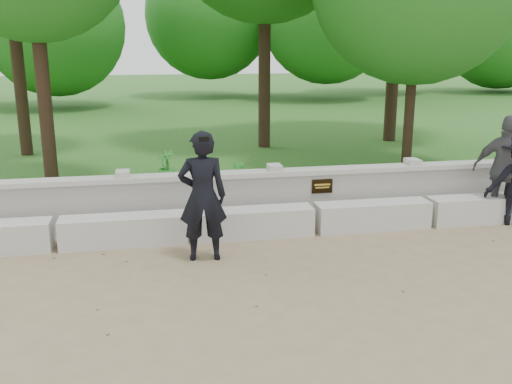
{
  "coord_description": "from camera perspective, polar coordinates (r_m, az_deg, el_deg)",
  "views": [
    {
      "loc": [
        -2.6,
        -6.56,
        2.98
      ],
      "look_at": [
        -1.09,
        1.22,
        0.91
      ],
      "focal_mm": 40.0,
      "sensor_mm": 36.0,
      "label": 1
    }
  ],
  "objects": [
    {
      "name": "lawn",
      "position": [
        20.91,
        -3.77,
        6.8
      ],
      "size": [
        40.0,
        22.0,
        0.25
      ],
      "primitive_type": "cube",
      "color": "#1C5717",
      "rests_on": "ground"
    },
    {
      "name": "shrub_b",
      "position": [
        10.83,
        -1.84,
        1.58
      ],
      "size": [
        0.35,
        0.38,
        0.55
      ],
      "primitive_type": "imported",
      "rotation": [
        0.0,
        0.0,
        1.98
      ],
      "color": "#2F832C",
      "rests_on": "lawn"
    },
    {
      "name": "shrub_d",
      "position": [
        11.67,
        -8.95,
        2.57
      ],
      "size": [
        0.47,
        0.48,
        0.64
      ],
      "primitive_type": "imported",
      "rotation": [
        0.0,
        0.0,
        5.47
      ],
      "color": "#2F832C",
      "rests_on": "lawn"
    },
    {
      "name": "concrete_bench",
      "position": [
        9.26,
        5.83,
        -2.7
      ],
      "size": [
        11.9,
        0.45,
        0.45
      ],
      "color": "beige",
      "rests_on": "ground"
    },
    {
      "name": "parapet_wall",
      "position": [
        9.84,
        4.7,
        -0.18
      ],
      "size": [
        12.5,
        0.35,
        0.9
      ],
      "color": "#B1AEA7",
      "rests_on": "ground"
    },
    {
      "name": "shrub_c",
      "position": [
        12.63,
        23.77,
        2.4
      ],
      "size": [
        0.76,
        0.75,
        0.63
      ],
      "primitive_type": "imported",
      "rotation": [
        0.0,
        0.0,
        3.86
      ],
      "color": "#2F832C",
      "rests_on": "lawn"
    },
    {
      "name": "visitor_right",
      "position": [
        10.43,
        23.75,
        2.02
      ],
      "size": [
        1.09,
        1.06,
        1.84
      ],
      "color": "#49494E",
      "rests_on": "ground"
    },
    {
      "name": "ground",
      "position": [
        7.66,
        9.9,
        -8.47
      ],
      "size": [
        80.0,
        80.0,
        0.0
      ],
      "primitive_type": "plane",
      "color": "#8C7A56",
      "rests_on": "ground"
    },
    {
      "name": "man_main",
      "position": [
        7.93,
        -5.37,
        -0.43
      ],
      "size": [
        0.7,
        0.63,
        1.84
      ],
      "color": "black",
      "rests_on": "ground"
    }
  ]
}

